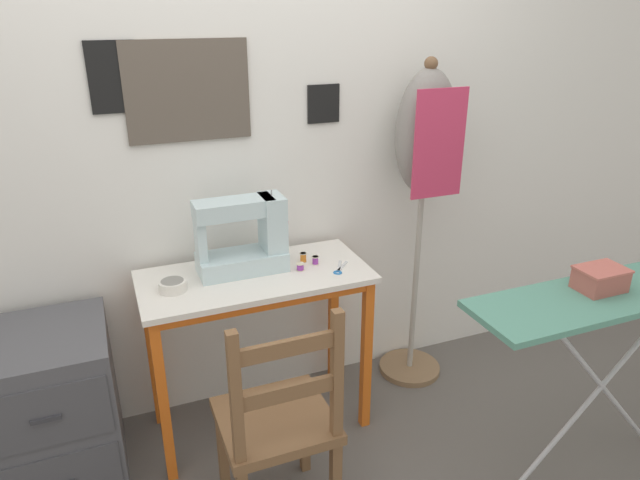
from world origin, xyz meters
TOP-DOWN VIEW (x-y plane):
  - ground_plane at (0.00, 0.00)m, footprint 14.00×14.00m
  - wall_back at (-0.00, 0.52)m, footprint 10.00×0.07m
  - sewing_table at (0.00, 0.22)m, footprint 0.96×0.46m
  - sewing_machine at (-0.01, 0.28)m, footprint 0.38×0.17m
  - fabric_bowl at (-0.34, 0.21)m, footprint 0.11×0.11m
  - scissors at (0.34, 0.13)m, footprint 0.10×0.12m
  - thread_spool_near_machine at (0.19, 0.19)m, footprint 0.04×0.04m
  - thread_spool_mid_table at (0.23, 0.27)m, footprint 0.03×0.03m
  - thread_spool_far_edge at (0.27, 0.23)m, footprint 0.03×0.03m
  - wooden_chair at (-0.08, -0.31)m, footprint 0.40×0.38m
  - filing_cabinet at (-0.84, 0.21)m, footprint 0.46×0.51m
  - dress_form at (0.85, 0.33)m, footprint 0.32×0.32m
  - ironing_board at (1.19, -0.55)m, footprint 1.24×0.31m
  - storage_box at (1.10, -0.52)m, footprint 0.18×0.13m

SIDE VIEW (x-z plane):
  - ground_plane at x=0.00m, z-range 0.00..0.00m
  - filing_cabinet at x=-0.84m, z-range 0.00..0.67m
  - wooden_chair at x=-0.08m, z-range -0.03..0.90m
  - sewing_table at x=0.00m, z-range 0.26..1.03m
  - scissors at x=0.34m, z-range 0.77..0.78m
  - thread_spool_near_machine at x=0.19m, z-range 0.77..0.80m
  - thread_spool_far_edge at x=0.27m, z-range 0.77..0.81m
  - thread_spool_mid_table at x=0.23m, z-range 0.77..0.81m
  - fabric_bowl at x=-0.34m, z-range 0.77..0.81m
  - ironing_board at x=1.19m, z-range 0.37..1.22m
  - storage_box at x=1.10m, z-range 0.85..0.93m
  - sewing_machine at x=-0.01m, z-range 0.75..1.09m
  - dress_form at x=0.85m, z-range 0.37..1.98m
  - wall_back at x=0.00m, z-range 0.00..2.55m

